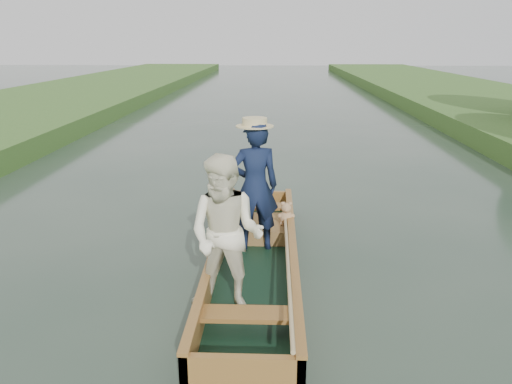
{
  "coord_description": "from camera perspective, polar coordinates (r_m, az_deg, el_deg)",
  "views": [
    {
      "loc": [
        0.26,
        -6.14,
        3.0
      ],
      "look_at": [
        0.0,
        0.6,
        0.95
      ],
      "focal_mm": 35.0,
      "sensor_mm": 36.0,
      "label": 1
    }
  ],
  "objects": [
    {
      "name": "punt",
      "position": [
        6.37,
        -1.11,
        -4.39
      ],
      "size": [
        1.34,
        5.09,
        1.98
      ],
      "color": "black",
      "rests_on": "ground"
    },
    {
      "name": "ground",
      "position": [
        6.84,
        -0.2,
        -9.11
      ],
      "size": [
        120.0,
        120.0,
        0.0
      ],
      "primitive_type": "plane",
      "color": "#283D30",
      "rests_on": "ground"
    }
  ]
}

